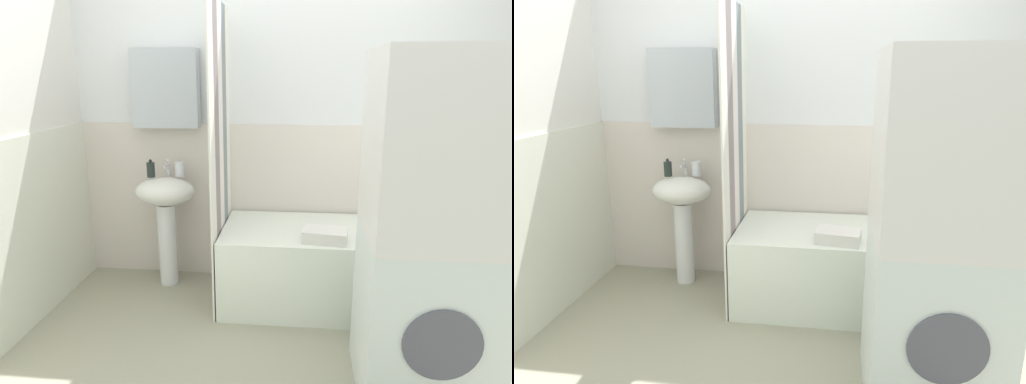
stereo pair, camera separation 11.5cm
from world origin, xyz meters
TOP-DOWN VIEW (x-y plane):
  - ground_plane at (0.00, 0.00)m, footprint 4.80×5.60m
  - wall_back_tiled at (-0.05, 1.26)m, footprint 3.60×0.18m
  - wall_left_tiled at (-1.57, 0.34)m, footprint 0.07×1.81m
  - sink at (-0.85, 1.03)m, footprint 0.44×0.34m
  - faucet at (-0.85, 1.11)m, footprint 0.03×0.12m
  - soap_dispenser at (-0.96, 1.05)m, footprint 0.06×0.06m
  - toothbrush_cup at (-0.76, 1.11)m, footprint 0.07×0.07m
  - bathtub at (0.35, 0.86)m, footprint 1.48×0.73m
  - shower_curtain at (-0.40, 0.86)m, footprint 0.01×0.73m
  - shampoo_bottle at (0.99, 1.16)m, footprint 0.05×0.05m
  - body_wash_bottle at (0.89, 1.14)m, footprint 0.05×0.05m
  - towel_folded at (0.29, 0.63)m, footprint 0.30×0.23m
  - washer_dryer_stack at (0.74, -0.03)m, footprint 0.60×0.63m

SIDE VIEW (x-z plane):
  - ground_plane at x=0.00m, z-range -0.04..0.00m
  - bathtub at x=0.35m, z-range 0.00..0.54m
  - towel_folded at x=0.29m, z-range 0.54..0.61m
  - sink at x=-0.85m, z-range 0.19..1.02m
  - body_wash_bottle at x=0.89m, z-range 0.53..0.69m
  - shampoo_bottle at x=0.99m, z-range 0.53..0.71m
  - washer_dryer_stack at x=0.74m, z-range 0.00..1.67m
  - toothbrush_cup at x=-0.76m, z-range 0.83..0.93m
  - soap_dispenser at x=-0.96m, z-range 0.82..0.95m
  - faucet at x=-0.85m, z-range 0.83..0.95m
  - shower_curtain at x=-0.40m, z-range 0.00..2.00m
  - wall_left_tiled at x=-1.57m, z-range -0.08..2.32m
  - wall_back_tiled at x=-0.05m, z-range -0.06..2.34m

